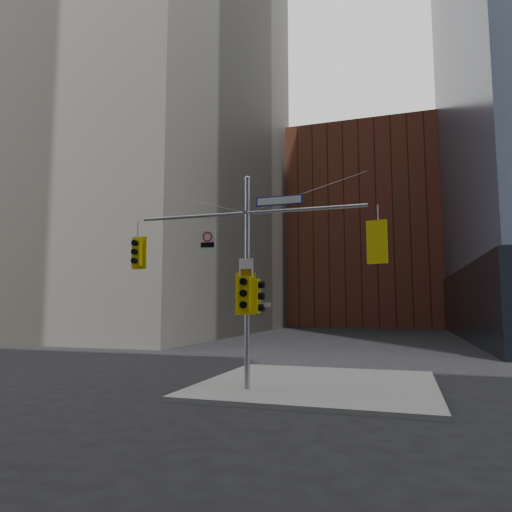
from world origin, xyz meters
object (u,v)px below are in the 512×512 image
Objects in this scene: traffic_light_pole_front at (245,293)px; traffic_light_east_arm at (379,242)px; regulatory_sign_arm at (208,239)px; traffic_light_west_arm at (137,252)px; street_sign_blade at (279,201)px; signal_assembly at (247,259)px; traffic_light_pole_side at (257,296)px.

traffic_light_east_arm is at bearing -5.85° from traffic_light_pole_front.
traffic_light_west_arm is at bearing 173.53° from regulatory_sign_arm.
traffic_light_east_arm is 0.96× the size of traffic_light_pole_front.
traffic_light_west_arm is 2.85m from regulatory_sign_arm.
regulatory_sign_arm is at bearing 13.12° from traffic_light_east_arm.
street_sign_blade is (5.40, -0.01, 1.55)m from traffic_light_west_arm.
signal_assembly reaches higher than traffic_light_east_arm.
traffic_light_east_arm is at bearing -2.90° from traffic_light_west_arm.
signal_assembly is 4.31m from traffic_light_east_arm.
traffic_light_east_arm is 3.53m from street_sign_blade.
traffic_light_pole_front is at bearing -6.56° from traffic_light_west_arm.
regulatory_sign_arm is at bearing -3.49° from traffic_light_west_arm.
traffic_light_pole_front is 3.30m from street_sign_blade.
traffic_light_west_arm is 1.68× the size of regulatory_sign_arm.
traffic_light_pole_side is 0.71× the size of street_sign_blade.
traffic_light_west_arm is at bearing 89.86° from traffic_light_pole_side.
regulatory_sign_arm reaches higher than traffic_light_pole_side.
regulatory_sign_arm reaches higher than traffic_light_pole_front.
traffic_light_pole_front is 0.87× the size of street_sign_blade.
traffic_light_west_arm is 8.58m from traffic_light_east_arm.
signal_assembly is 6.98× the size of traffic_light_pole_side.
signal_assembly is 1.64m from regulatory_sign_arm.
signal_assembly reaches higher than regulatory_sign_arm.
signal_assembly is 1.29m from traffic_light_pole_side.
street_sign_blade reaches higher than regulatory_sign_arm.
regulatory_sign_arm is (-5.75, -0.02, 0.37)m from traffic_light_east_arm.
traffic_light_pole_front is 2.42m from regulatory_sign_arm.
street_sign_blade reaches higher than traffic_light_west_arm.
signal_assembly reaches higher than traffic_light_pole_front.
signal_assembly is 6.60× the size of traffic_light_west_arm.
traffic_light_pole_front is at bearing -90.24° from signal_assembly.
traffic_light_west_arm is 4.55m from traffic_light_pole_front.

